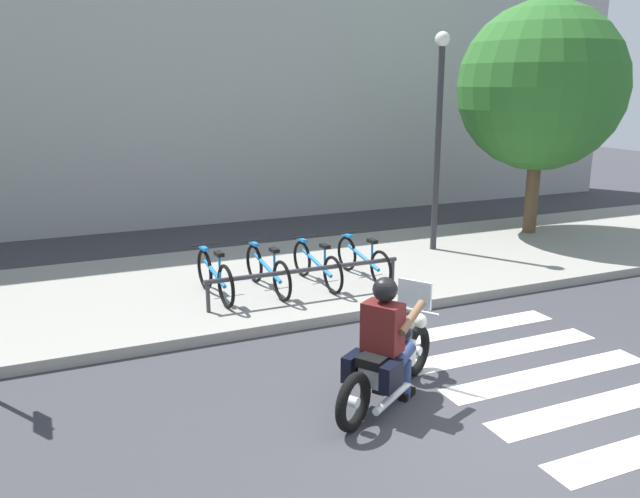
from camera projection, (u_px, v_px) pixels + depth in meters
name	position (u px, v px, depth m)	size (l,w,h in m)	color
ground_plane	(508.00, 430.00, 6.34)	(48.00, 48.00, 0.00)	#38383D
sidewalk	(301.00, 275.00, 11.18)	(24.00, 4.40, 0.15)	gray
crosswalk_stripe_2	(601.00, 405.00, 6.82)	(2.80, 0.40, 0.01)	white
crosswalk_stripe_3	(547.00, 375.00, 7.53)	(2.80, 0.40, 0.01)	white
crosswalk_stripe_4	(503.00, 350.00, 8.24)	(2.80, 0.40, 0.01)	white
crosswalk_stripe_5	(465.00, 329.00, 8.94)	(2.80, 0.40, 0.01)	white
motorcycle	(389.00, 361.00, 6.85)	(1.80, 1.24, 1.19)	black
rider	(386.00, 332.00, 6.69)	(0.77, 0.73, 1.42)	#591919
bicycle_0	(215.00, 276.00, 9.67)	(0.48, 1.62, 0.79)	black
bicycle_1	(267.00, 270.00, 10.00)	(0.48, 1.71, 0.76)	black
bicycle_2	(317.00, 265.00, 10.34)	(0.48, 1.69, 0.74)	black
bicycle_3	(363.00, 259.00, 10.66)	(0.48, 1.68, 0.73)	black
bike_rack	(306.00, 272.00, 9.66)	(3.13, 0.07, 0.49)	#333338
street_lamp	(439.00, 124.00, 12.06)	(0.28, 0.28, 4.26)	#2D2D33
tree_near_rack	(541.00, 87.00, 13.33)	(3.49, 3.49, 5.01)	brown
building_backdrop	(211.00, 59.00, 15.26)	(24.00, 1.20, 7.82)	#A8A8A8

